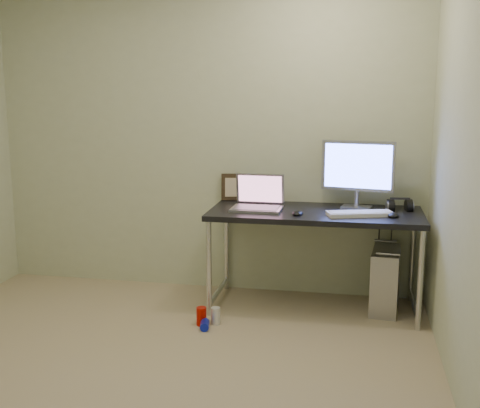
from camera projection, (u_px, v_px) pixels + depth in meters
name	position (u px, v px, depth m)	size (l,w,h in m)	color
floor	(133.00, 384.00, 3.39)	(3.50, 3.50, 0.00)	tan
wall_back	(206.00, 137.00, 4.83)	(3.50, 0.02, 2.50)	beige
wall_right	(477.00, 173.00, 2.82)	(0.02, 3.50, 2.50)	beige
desk	(315.00, 222.00, 4.45)	(1.56, 0.68, 0.75)	black
tower_computer	(385.00, 280.00, 4.49)	(0.24, 0.46, 0.50)	#BABBBF
cable_a	(378.00, 250.00, 4.69)	(0.01, 0.01, 0.70)	black
cable_b	(390.00, 253.00, 4.66)	(0.01, 0.01, 0.72)	black
can_red	(201.00, 316.00, 4.22)	(0.07, 0.07, 0.13)	#B90D03
can_white	(216.00, 316.00, 4.24)	(0.07, 0.07, 0.12)	silver
can_blue	(205.00, 325.00, 4.16)	(0.06, 0.06, 0.11)	#0F1DC4
laptop	(258.00, 201.00, 4.50)	(0.37, 0.31, 0.26)	#A7A7AE
monitor	(358.00, 169.00, 4.47)	(0.54, 0.19, 0.51)	#A7A7AE
keyboard	(360.00, 214.00, 4.27)	(0.46, 0.15, 0.03)	silver
mouse_right	(393.00, 214.00, 4.22)	(0.07, 0.12, 0.04)	black
mouse_left	(298.00, 212.00, 4.29)	(0.08, 0.12, 0.04)	black
headphones	(400.00, 206.00, 4.43)	(0.20, 0.12, 0.12)	black
picture_frame	(238.00, 187.00, 4.84)	(0.27, 0.03, 0.22)	black
webcam	(261.00, 192.00, 4.76)	(0.04, 0.03, 0.11)	silver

